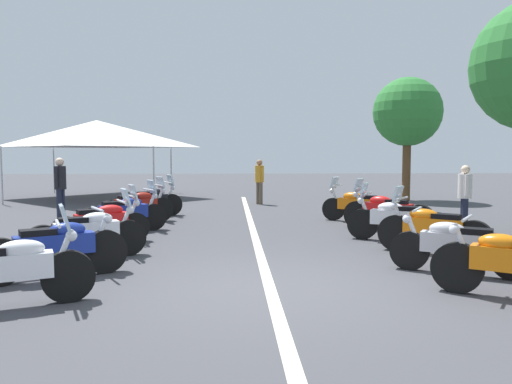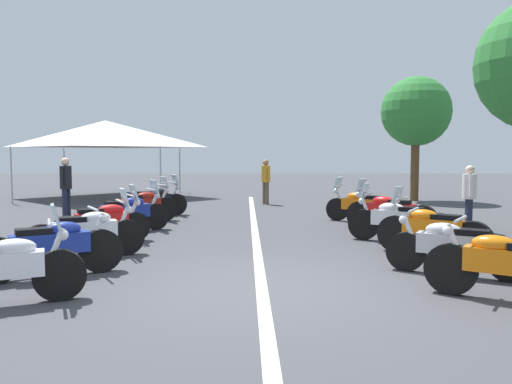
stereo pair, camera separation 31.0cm
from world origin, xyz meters
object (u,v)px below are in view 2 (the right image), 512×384
at_px(motorcycle_left_row_1, 52,246).
at_px(motorcycle_right_row_0, 507,265).
at_px(motorcycle_left_row_5, 141,205).
at_px(bystander_1, 66,183).
at_px(motorcycle_left_row_2, 87,232).
at_px(motorcycle_right_row_1, 454,247).
at_px(motorcycle_right_row_3, 398,220).
at_px(roadside_tree_0, 416,112).
at_px(motorcycle_left_row_3, 104,221).
at_px(bystander_2, 266,178).
at_px(motorcycle_right_row_4, 389,211).
at_px(motorcycle_right_row_5, 361,205).
at_px(motorcycle_left_row_6, 155,201).
at_px(motorcycle_left_row_0, 0,268).
at_px(event_tent, 106,134).
at_px(motorcycle_right_row_2, 431,229).
at_px(motorcycle_left_row_4, 127,212).
at_px(bystander_0, 469,193).

relative_size(motorcycle_left_row_1, motorcycle_right_row_0, 1.10).
xyz_separation_m(motorcycle_left_row_5, bystander_1, (0.79, 2.23, 0.54)).
height_order(motorcycle_left_row_2, motorcycle_right_row_1, motorcycle_left_row_2).
distance_m(motorcycle_left_row_2, motorcycle_right_row_3, 6.10).
bearing_deg(motorcycle_right_row_0, roadside_tree_0, -69.25).
height_order(motorcycle_left_row_3, motorcycle_right_row_1, motorcycle_left_row_3).
bearing_deg(bystander_2, motorcycle_right_row_3, 78.73).
relative_size(motorcycle_right_row_4, motorcycle_right_row_5, 1.03).
bearing_deg(motorcycle_left_row_3, bystander_2, 38.43).
bearing_deg(roadside_tree_0, motorcycle_left_row_5, 123.37).
bearing_deg(motorcycle_left_row_5, bystander_1, 127.55).
xyz_separation_m(motorcycle_left_row_5, motorcycle_left_row_6, (1.34, -0.12, -0.00)).
relative_size(motorcycle_left_row_0, bystander_2, 1.19).
distance_m(motorcycle_right_row_3, bystander_2, 8.33).
bearing_deg(event_tent, motorcycle_right_row_4, -136.14).
distance_m(motorcycle_left_row_6, motorcycle_right_row_2, 8.33).
distance_m(motorcycle_left_row_6, motorcycle_right_row_3, 7.30).
bearing_deg(motorcycle_left_row_6, bystander_2, 18.48).
bearing_deg(motorcycle_right_row_0, event_tent, -24.66).
bearing_deg(motorcycle_left_row_4, motorcycle_right_row_5, -16.23).
height_order(motorcycle_left_row_1, motorcycle_left_row_4, motorcycle_left_row_4).
bearing_deg(motorcycle_left_row_6, motorcycle_right_row_0, -83.78).
bearing_deg(motorcycle_left_row_6, motorcycle_left_row_5, -123.02).
bearing_deg(motorcycle_left_row_1, event_tent, 73.13).
bearing_deg(motorcycle_right_row_2, bystander_0, -87.51).
relative_size(motorcycle_left_row_1, motorcycle_left_row_6, 1.04).
distance_m(motorcycle_left_row_5, motorcycle_right_row_4, 6.35).
height_order(motorcycle_right_row_4, bystander_0, bystander_0).
relative_size(motorcycle_left_row_1, motorcycle_right_row_1, 1.04).
relative_size(motorcycle_left_row_3, motorcycle_left_row_4, 0.97).
bearing_deg(motorcycle_left_row_3, motorcycle_right_row_5, -0.15).
distance_m(motorcycle_right_row_1, roadside_tree_0, 12.97).
distance_m(motorcycle_left_row_6, motorcycle_right_row_5, 5.89).
distance_m(motorcycle_right_row_1, bystander_1, 10.59).
bearing_deg(motorcycle_right_row_1, motorcycle_left_row_6, -21.53).
bearing_deg(roadside_tree_0, motorcycle_left_row_2, 138.93).
distance_m(motorcycle_right_row_3, motorcycle_right_row_4, 1.46).
xyz_separation_m(motorcycle_left_row_0, event_tent, (15.28, 2.88, 2.18)).
relative_size(motorcycle_right_row_2, motorcycle_right_row_4, 0.95).
bearing_deg(motorcycle_left_row_1, motorcycle_left_row_4, 59.87).
distance_m(motorcycle_left_row_0, motorcycle_left_row_2, 2.82).
bearing_deg(motorcycle_right_row_2, motorcycle_left_row_5, 0.51).
xyz_separation_m(motorcycle_right_row_5, roadside_tree_0, (6.22, -3.49, 2.96)).
height_order(motorcycle_left_row_5, roadside_tree_0, roadside_tree_0).
height_order(motorcycle_left_row_0, motorcycle_right_row_0, motorcycle_left_row_0).
distance_m(motorcycle_left_row_4, motorcycle_left_row_5, 1.62).
bearing_deg(motorcycle_left_row_4, bystander_2, 30.61).
bearing_deg(motorcycle_right_row_0, motorcycle_right_row_2, -57.62).
bearing_deg(motorcycle_left_row_2, motorcycle_right_row_4, 0.87).
height_order(motorcycle_left_row_2, motorcycle_right_row_2, motorcycle_right_row_2).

